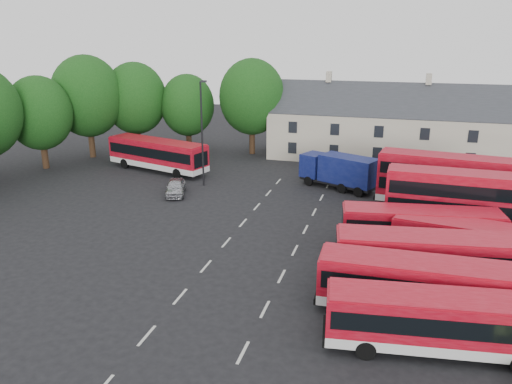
# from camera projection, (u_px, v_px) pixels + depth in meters

# --- Properties ---
(ground) EXTENTS (140.00, 140.00, 0.00)m
(ground) POSITION_uv_depth(u_px,v_px,m) (217.00, 254.00, 33.86)
(ground) COLOR black
(ground) RESTS_ON ground
(lane_markings) EXTENTS (5.15, 33.80, 0.01)m
(lane_markings) POSITION_uv_depth(u_px,v_px,m) (260.00, 246.00, 35.04)
(lane_markings) COLOR beige
(lane_markings) RESTS_ON ground
(treeline) EXTENTS (29.92, 32.59, 12.01)m
(treeline) POSITION_uv_depth(u_px,v_px,m) (99.00, 105.00, 54.98)
(treeline) COLOR black
(treeline) RESTS_ON ground
(terrace_houses) EXTENTS (35.70, 7.13, 10.06)m
(terrace_houses) POSITION_uv_depth(u_px,v_px,m) (424.00, 129.00, 56.50)
(terrace_houses) COLOR beige
(terrace_houses) RESTS_ON ground
(bus_row_a) EXTENTS (10.59, 3.64, 2.93)m
(bus_row_a) POSITION_uv_depth(u_px,v_px,m) (440.00, 319.00, 22.92)
(bus_row_a) COLOR silver
(bus_row_a) RESTS_ON ground
(bus_row_b) EXTENTS (11.12, 2.76, 3.13)m
(bus_row_b) POSITION_uv_depth(u_px,v_px,m) (426.00, 284.00, 25.89)
(bus_row_b) COLOR silver
(bus_row_b) RESTS_ON ground
(bus_row_c) EXTENTS (11.68, 4.20, 3.23)m
(bus_row_c) POSITION_uv_depth(u_px,v_px,m) (435.00, 256.00, 28.91)
(bus_row_c) COLOR silver
(bus_row_c) RESTS_ON ground
(bus_row_d) EXTENTS (10.68, 4.11, 2.95)m
(bus_row_d) POSITION_uv_depth(u_px,v_px,m) (478.00, 242.00, 31.34)
(bus_row_d) COLOR silver
(bus_row_d) RESTS_ON ground
(bus_row_e) EXTENTS (10.79, 3.87, 2.98)m
(bus_row_e) POSITION_uv_depth(u_px,v_px,m) (421.00, 226.00, 33.90)
(bus_row_e) COLOR silver
(bus_row_e) RESTS_ON ground
(bus_dd_south) EXTENTS (11.37, 3.00, 4.63)m
(bus_dd_south) POSITION_uv_depth(u_px,v_px,m) (465.00, 198.00, 36.83)
(bus_dd_south) COLOR silver
(bus_dd_south) RESTS_ON ground
(bus_dd_north) EXTENTS (11.75, 4.06, 4.72)m
(bus_dd_north) POSITION_uv_depth(u_px,v_px,m) (449.00, 179.00, 41.42)
(bus_dd_north) COLOR silver
(bus_dd_north) RESTS_ON ground
(bus_north) EXTENTS (12.25, 6.06, 3.38)m
(bus_north) POSITION_uv_depth(u_px,v_px,m) (157.00, 153.00, 53.58)
(bus_north) COLOR silver
(bus_north) RESTS_ON ground
(box_truck) EXTENTS (7.81, 5.22, 3.28)m
(box_truck) POSITION_uv_depth(u_px,v_px,m) (339.00, 170.00, 47.48)
(box_truck) COLOR black
(box_truck) RESTS_ON ground
(silver_car) EXTENTS (3.03, 4.53, 1.43)m
(silver_car) POSITION_uv_depth(u_px,v_px,m) (176.00, 187.00, 46.06)
(silver_car) COLOR #A0A2A8
(silver_car) RESTS_ON ground
(lamppost) EXTENTS (0.69, 0.47, 10.13)m
(lamppost) POSITION_uv_depth(u_px,v_px,m) (202.00, 131.00, 47.38)
(lamppost) COLOR black
(lamppost) RESTS_ON ground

